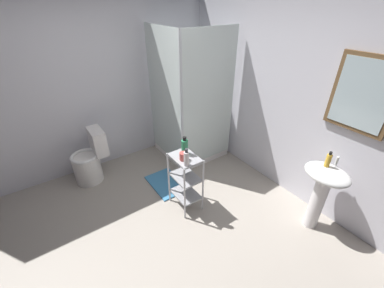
{
  "coord_description": "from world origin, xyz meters",
  "views": [
    {
      "loc": [
        1.65,
        -0.74,
        2.3
      ],
      "look_at": [
        -0.1,
        0.48,
        1.0
      ],
      "focal_mm": 22.79,
      "sensor_mm": 36.0,
      "label": 1
    }
  ],
  "objects_px": {
    "lotion_bottle_white": "(186,158)",
    "storage_cart": "(185,178)",
    "toilet": "(90,161)",
    "shower_stall": "(189,130)",
    "pedestal_sink": "(323,186)",
    "hand_soap_bottle": "(328,160)",
    "body_wash_bottle_green": "(185,147)",
    "bath_mat": "(166,183)",
    "rinse_cup": "(183,156)"
  },
  "relations": [
    {
      "from": "toilet",
      "to": "hand_soap_bottle",
      "type": "distance_m",
      "value": 2.98
    },
    {
      "from": "rinse_cup",
      "to": "toilet",
      "type": "bearing_deg",
      "value": -148.3
    },
    {
      "from": "storage_cart",
      "to": "lotion_bottle_white",
      "type": "height_order",
      "value": "lotion_bottle_white"
    },
    {
      "from": "hand_soap_bottle",
      "to": "toilet",
      "type": "bearing_deg",
      "value": -140.64
    },
    {
      "from": "body_wash_bottle_green",
      "to": "shower_stall",
      "type": "bearing_deg",
      "value": 143.33
    },
    {
      "from": "pedestal_sink",
      "to": "lotion_bottle_white",
      "type": "bearing_deg",
      "value": -131.21
    },
    {
      "from": "hand_soap_bottle",
      "to": "rinse_cup",
      "type": "height_order",
      "value": "hand_soap_bottle"
    },
    {
      "from": "storage_cart",
      "to": "body_wash_bottle_green",
      "type": "bearing_deg",
      "value": 148.24
    },
    {
      "from": "shower_stall",
      "to": "bath_mat",
      "type": "relative_size",
      "value": 3.33
    },
    {
      "from": "shower_stall",
      "to": "bath_mat",
      "type": "bearing_deg",
      "value": -57.9
    },
    {
      "from": "pedestal_sink",
      "to": "lotion_bottle_white",
      "type": "relative_size",
      "value": 3.91
    },
    {
      "from": "pedestal_sink",
      "to": "body_wash_bottle_green",
      "type": "height_order",
      "value": "body_wash_bottle_green"
    },
    {
      "from": "pedestal_sink",
      "to": "storage_cart",
      "type": "relative_size",
      "value": 1.09
    },
    {
      "from": "toilet",
      "to": "shower_stall",
      "type": "bearing_deg",
      "value": 79.48
    },
    {
      "from": "rinse_cup",
      "to": "pedestal_sink",
      "type": "bearing_deg",
      "value": 45.08
    },
    {
      "from": "storage_cart",
      "to": "toilet",
      "type": "bearing_deg",
      "value": -146.09
    },
    {
      "from": "storage_cart",
      "to": "body_wash_bottle_green",
      "type": "height_order",
      "value": "body_wash_bottle_green"
    },
    {
      "from": "shower_stall",
      "to": "lotion_bottle_white",
      "type": "height_order",
      "value": "shower_stall"
    },
    {
      "from": "toilet",
      "to": "lotion_bottle_white",
      "type": "distance_m",
      "value": 1.62
    },
    {
      "from": "storage_cart",
      "to": "rinse_cup",
      "type": "bearing_deg",
      "value": -53.56
    },
    {
      "from": "bath_mat",
      "to": "rinse_cup",
      "type": "bearing_deg",
      "value": -4.24
    },
    {
      "from": "body_wash_bottle_green",
      "to": "pedestal_sink",
      "type": "bearing_deg",
      "value": 40.47
    },
    {
      "from": "storage_cart",
      "to": "body_wash_bottle_green",
      "type": "xyz_separation_m",
      "value": [
        -0.06,
        0.04,
        0.4
      ]
    },
    {
      "from": "body_wash_bottle_green",
      "to": "rinse_cup",
      "type": "height_order",
      "value": "body_wash_bottle_green"
    },
    {
      "from": "pedestal_sink",
      "to": "rinse_cup",
      "type": "bearing_deg",
      "value": -134.92
    },
    {
      "from": "storage_cart",
      "to": "hand_soap_bottle",
      "type": "bearing_deg",
      "value": 44.72
    },
    {
      "from": "lotion_bottle_white",
      "to": "rinse_cup",
      "type": "xyz_separation_m",
      "value": [
        -0.11,
        0.03,
        -0.04
      ]
    },
    {
      "from": "hand_soap_bottle",
      "to": "bath_mat",
      "type": "bearing_deg",
      "value": -145.92
    },
    {
      "from": "pedestal_sink",
      "to": "toilet",
      "type": "xyz_separation_m",
      "value": [
        -2.31,
        -1.83,
        -0.26
      ]
    },
    {
      "from": "shower_stall",
      "to": "hand_soap_bottle",
      "type": "distance_m",
      "value": 2.06
    },
    {
      "from": "pedestal_sink",
      "to": "lotion_bottle_white",
      "type": "height_order",
      "value": "lotion_bottle_white"
    },
    {
      "from": "pedestal_sink",
      "to": "bath_mat",
      "type": "bearing_deg",
      "value": -147.22
    },
    {
      "from": "hand_soap_bottle",
      "to": "bath_mat",
      "type": "distance_m",
      "value": 2.07
    },
    {
      "from": "lotion_bottle_white",
      "to": "body_wash_bottle_green",
      "type": "bearing_deg",
      "value": 151.34
    },
    {
      "from": "pedestal_sink",
      "to": "bath_mat",
      "type": "xyz_separation_m",
      "value": [
        -1.59,
        -1.03,
        -0.57
      ]
    },
    {
      "from": "toilet",
      "to": "hand_soap_bottle",
      "type": "bearing_deg",
      "value": 39.36
    },
    {
      "from": "hand_soap_bottle",
      "to": "body_wash_bottle_green",
      "type": "xyz_separation_m",
      "value": [
        -1.11,
        -1.01,
        -0.05
      ]
    },
    {
      "from": "pedestal_sink",
      "to": "toilet",
      "type": "relative_size",
      "value": 1.07
    },
    {
      "from": "storage_cart",
      "to": "hand_soap_bottle",
      "type": "relative_size",
      "value": 4.29
    },
    {
      "from": "shower_stall",
      "to": "toilet",
      "type": "relative_size",
      "value": 2.63
    },
    {
      "from": "shower_stall",
      "to": "body_wash_bottle_green",
      "type": "height_order",
      "value": "shower_stall"
    },
    {
      "from": "storage_cart",
      "to": "rinse_cup",
      "type": "xyz_separation_m",
      "value": [
        0.03,
        -0.05,
        0.35
      ]
    },
    {
      "from": "bath_mat",
      "to": "shower_stall",
      "type": "bearing_deg",
      "value": 122.1
    },
    {
      "from": "body_wash_bottle_green",
      "to": "lotion_bottle_white",
      "type": "bearing_deg",
      "value": -28.66
    },
    {
      "from": "shower_stall",
      "to": "body_wash_bottle_green",
      "type": "distance_m",
      "value": 1.15
    },
    {
      "from": "lotion_bottle_white",
      "to": "storage_cart",
      "type": "bearing_deg",
      "value": 152.67
    },
    {
      "from": "shower_stall",
      "to": "pedestal_sink",
      "type": "relative_size",
      "value": 2.47
    },
    {
      "from": "body_wash_bottle_green",
      "to": "lotion_bottle_white",
      "type": "height_order",
      "value": "body_wash_bottle_green"
    },
    {
      "from": "bath_mat",
      "to": "toilet",
      "type": "bearing_deg",
      "value": -131.45
    },
    {
      "from": "shower_stall",
      "to": "body_wash_bottle_green",
      "type": "bearing_deg",
      "value": -36.67
    }
  ]
}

